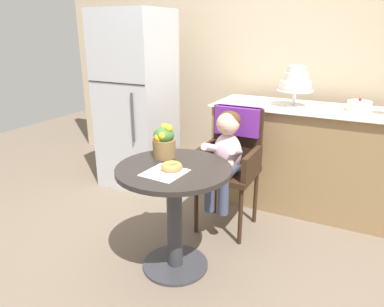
# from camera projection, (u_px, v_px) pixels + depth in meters

# --- Properties ---
(ground_plane) EXTENTS (8.00, 8.00, 0.00)m
(ground_plane) POSITION_uv_depth(u_px,v_px,m) (175.00, 266.00, 2.44)
(ground_plane) COLOR #6B5B4C
(back_wall) EXTENTS (4.80, 0.10, 2.70)m
(back_wall) POSITION_uv_depth(u_px,v_px,m) (265.00, 47.00, 3.55)
(back_wall) COLOR #C1AD8E
(back_wall) RESTS_ON ground
(cafe_table) EXTENTS (0.72, 0.72, 0.72)m
(cafe_table) POSITION_uv_depth(u_px,v_px,m) (174.00, 198.00, 2.28)
(cafe_table) COLOR #282321
(cafe_table) RESTS_ON ground
(wicker_chair) EXTENTS (0.42, 0.45, 0.95)m
(wicker_chair) POSITION_uv_depth(u_px,v_px,m) (233.00, 149.00, 2.80)
(wicker_chair) COLOR #332114
(wicker_chair) RESTS_ON ground
(seated_child) EXTENTS (0.27, 0.32, 0.73)m
(seated_child) POSITION_uv_depth(u_px,v_px,m) (226.00, 150.00, 2.65)
(seated_child) COLOR silver
(seated_child) RESTS_ON ground
(paper_napkin) EXTENTS (0.24, 0.25, 0.00)m
(paper_napkin) POSITION_uv_depth(u_px,v_px,m) (165.00, 173.00, 2.11)
(paper_napkin) COLOR white
(paper_napkin) RESTS_ON cafe_table
(donut_front) EXTENTS (0.13, 0.13, 0.05)m
(donut_front) POSITION_uv_depth(u_px,v_px,m) (172.00, 166.00, 2.15)
(donut_front) COLOR #AD7542
(donut_front) RESTS_ON cafe_table
(flower_vase) EXTENTS (0.15, 0.15, 0.22)m
(flower_vase) POSITION_uv_depth(u_px,v_px,m) (164.00, 141.00, 2.34)
(flower_vase) COLOR brown
(flower_vase) RESTS_ON cafe_table
(display_counter) EXTENTS (1.56, 0.62, 0.90)m
(display_counter) POSITION_uv_depth(u_px,v_px,m) (302.00, 157.00, 3.15)
(display_counter) COLOR #93754C
(display_counter) RESTS_ON ground
(tiered_cake_stand) EXTENTS (0.30, 0.30, 0.34)m
(tiered_cake_stand) POSITION_uv_depth(u_px,v_px,m) (296.00, 82.00, 2.99)
(tiered_cake_stand) COLOR silver
(tiered_cake_stand) RESTS_ON display_counter
(round_layer_cake) EXTENTS (0.18, 0.18, 0.10)m
(round_layer_cake) POSITION_uv_depth(u_px,v_px,m) (359.00, 106.00, 2.86)
(round_layer_cake) COLOR beige
(round_layer_cake) RESTS_ON display_counter
(refrigerator) EXTENTS (0.64, 0.63, 1.70)m
(refrigerator) POSITION_uv_depth(u_px,v_px,m) (136.00, 101.00, 3.54)
(refrigerator) COLOR #B7BABF
(refrigerator) RESTS_ON ground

